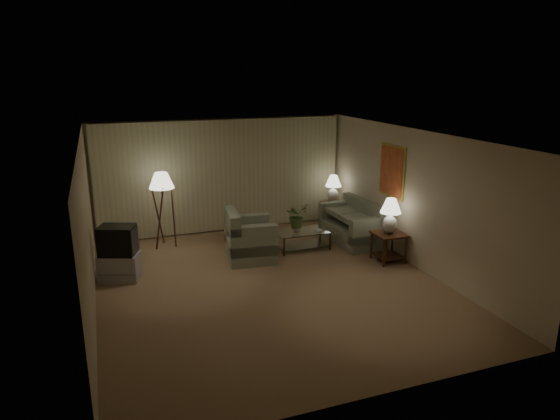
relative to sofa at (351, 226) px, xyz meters
The scene contains 16 objects.
ground 3.00m from the sofa, 147.07° to the right, with size 7.00×7.00×0.00m, color #976C53.
room_shell 2.84m from the sofa, behind, with size 6.04×7.02×2.72m.
sofa is the anchor object (origin of this frame).
armchair 2.47m from the sofa, behind, with size 1.20×1.16×0.83m.
side_table_near 1.36m from the sofa, 83.66° to the right, with size 0.60×0.60×0.60m.
side_table_far 1.26m from the sofa, 83.16° to the left, with size 0.53×0.44×0.60m.
table_lamp_near 1.51m from the sofa, 83.66° to the right, with size 0.42×0.42×0.72m.
table_lamp_far 1.41m from the sofa, 83.16° to the left, with size 0.40×0.40×0.68m.
coffee_table 1.22m from the sofa, behind, with size 1.21×0.66×0.41m.
tv_cabinet 5.07m from the sofa, behind, with size 0.84×0.68×0.50m, color #9E9EA1.
crt_tv 5.08m from the sofa, behind, with size 0.75×0.65×0.54m, color black.
floor_lamp 4.20m from the sofa, 164.59° to the left, with size 0.54×0.54×1.67m.
ottoman 2.64m from the sofa, 157.23° to the left, with size 0.53×0.53×0.35m, color #AB5039.
vase 1.38m from the sofa, behind, with size 0.16×0.16×0.17m, color white.
flowers 1.45m from the sofa, behind, with size 0.48×0.41×0.53m, color #4A7031.
book 0.99m from the sofa, 168.31° to the right, with size 0.15×0.20×0.02m, color olive.
Camera 1 is at (-2.71, -7.96, 3.79)m, focal length 32.00 mm.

